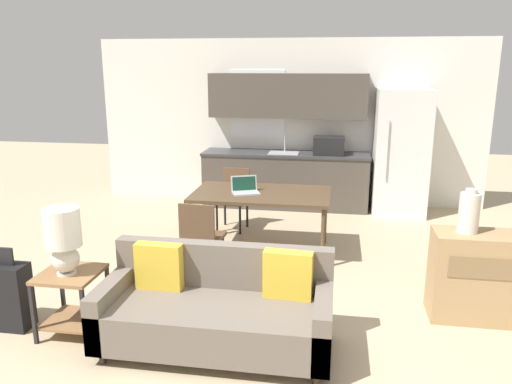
# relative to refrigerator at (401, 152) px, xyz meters

# --- Properties ---
(ground_plane) EXTENTS (20.00, 20.00, 0.00)m
(ground_plane) POSITION_rel_refrigerator_xyz_m (-1.79, -4.20, -0.97)
(ground_plane) COLOR tan
(wall_back) EXTENTS (6.40, 0.07, 2.70)m
(wall_back) POSITION_rel_refrigerator_xyz_m (-1.80, 0.43, 0.39)
(wall_back) COLOR silver
(wall_back) RESTS_ON ground_plane
(kitchen_counter) EXTENTS (2.70, 0.65, 2.15)m
(kitchen_counter) POSITION_rel_refrigerator_xyz_m (-1.78, 0.12, -0.12)
(kitchen_counter) COLOR #4C443D
(kitchen_counter) RESTS_ON ground_plane
(refrigerator) EXTENTS (0.80, 0.79, 1.94)m
(refrigerator) POSITION_rel_refrigerator_xyz_m (0.00, 0.00, 0.00)
(refrigerator) COLOR white
(refrigerator) RESTS_ON ground_plane
(dining_table) EXTENTS (1.67, 0.98, 0.77)m
(dining_table) POSITION_rel_refrigerator_xyz_m (-1.87, -2.01, -0.26)
(dining_table) COLOR brown
(dining_table) RESTS_ON ground_plane
(couch) EXTENTS (1.88, 0.80, 0.83)m
(couch) POSITION_rel_refrigerator_xyz_m (-1.90, -4.22, -0.63)
(couch) COLOR #3D2D1E
(couch) RESTS_ON ground_plane
(side_table) EXTENTS (0.49, 0.49, 0.57)m
(side_table) POSITION_rel_refrigerator_xyz_m (-3.20, -4.22, -0.59)
(side_table) COLOR olive
(side_table) RESTS_ON ground_plane
(table_lamp) EXTENTS (0.30, 0.30, 0.58)m
(table_lamp) POSITION_rel_refrigerator_xyz_m (-3.21, -4.25, -0.07)
(table_lamp) COLOR silver
(table_lamp) RESTS_ON side_table
(credenza) EXTENTS (1.01, 0.42, 0.83)m
(credenza) POSITION_rel_refrigerator_xyz_m (0.43, -3.38, -0.55)
(credenza) COLOR tan
(credenza) RESTS_ON ground_plane
(vase) EXTENTS (0.18, 0.18, 0.40)m
(vase) POSITION_rel_refrigerator_xyz_m (0.21, -3.36, 0.05)
(vase) COLOR beige
(vase) RESTS_ON credenza
(dining_chair_far_left) EXTENTS (0.47, 0.47, 0.86)m
(dining_chair_far_left) POSITION_rel_refrigerator_xyz_m (-2.40, -1.16, -0.49)
(dining_chair_far_left) COLOR brown
(dining_chair_far_left) RESTS_ON ground_plane
(dining_chair_near_left) EXTENTS (0.45, 0.45, 0.86)m
(dining_chair_near_left) POSITION_rel_refrigerator_xyz_m (-2.41, -2.85, -0.49)
(dining_chair_near_left) COLOR brown
(dining_chair_near_left) RESTS_ON ground_plane
(laptop) EXTENTS (0.39, 0.36, 0.20)m
(laptop) POSITION_rel_refrigerator_xyz_m (-2.07, -2.05, -0.15)
(laptop) COLOR #B7BABC
(laptop) RESTS_ON dining_table
(suitcase) EXTENTS (0.46, 0.22, 0.76)m
(suitcase) POSITION_rel_refrigerator_xyz_m (-3.85, -4.23, -0.66)
(suitcase) COLOR black
(suitcase) RESTS_ON ground_plane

